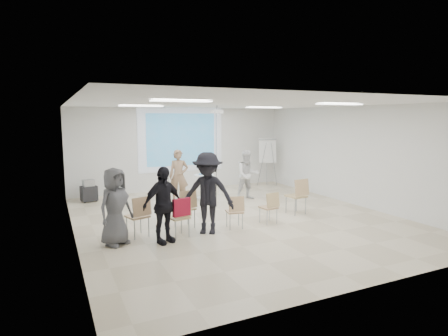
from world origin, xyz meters
name	(u,v)px	position (x,y,z in m)	size (l,w,h in m)	color
floor	(237,220)	(0.00, 0.00, -0.05)	(8.00, 9.00, 0.10)	beige
ceiling	(237,102)	(0.00, 0.00, 3.05)	(8.00, 9.00, 0.10)	white
wall_back	(181,149)	(0.00, 4.55, 1.50)	(8.00, 0.10, 3.00)	silver
wall_left	(69,172)	(-4.05, 0.00, 1.50)	(0.10, 9.00, 3.00)	silver
wall_right	(355,156)	(4.05, 0.00, 1.50)	(0.10, 9.00, 3.00)	silver
projection_halo	(181,140)	(0.00, 4.49, 1.85)	(3.20, 0.01, 2.30)	silver
projection_image	(181,140)	(0.00, 4.47, 1.85)	(2.60, 0.01, 1.90)	teal
pedestal_table	(204,185)	(0.10, 2.56, 0.46)	(0.89, 0.89, 0.83)	white
player_left	(179,173)	(-0.79, 2.46, 0.94)	(0.69, 0.47, 1.89)	#98795D
player_right	(248,172)	(1.39, 1.96, 0.88)	(0.85, 0.68, 1.77)	white
controller_left	(181,162)	(-0.61, 2.71, 1.24)	(0.04, 0.11, 0.04)	white
controller_right	(239,162)	(1.21, 2.21, 1.19)	(0.04, 0.12, 0.04)	white
chair_far_left	(139,213)	(-2.68, -0.49, 0.55)	(0.55, 0.57, 0.93)	tan
chair_left_mid	(180,215)	(-1.86, -0.88, 0.52)	(0.49, 0.51, 0.88)	tan
chair_left_inner	(186,206)	(-1.51, -0.27, 0.56)	(0.50, 0.53, 0.94)	tan
chair_center	(235,209)	(-0.46, -0.81, 0.48)	(0.45, 0.47, 0.81)	tan
chair_right_inner	(270,205)	(0.52, -0.80, 0.48)	(0.42, 0.44, 0.81)	tan
chair_right_far	(298,193)	(1.71, -0.35, 0.59)	(0.51, 0.54, 1.00)	tan
red_jacket	(182,207)	(-1.87, -1.02, 0.72)	(0.40, 0.09, 0.39)	maroon
laptop	(184,207)	(-1.52, -0.17, 0.50)	(0.34, 0.25, 0.03)	black
audience_left	(163,199)	(-2.29, -1.06, 0.94)	(1.09, 0.66, 1.88)	black
audience_mid	(208,188)	(-1.19, -0.85, 1.06)	(1.38, 0.75, 2.13)	black
audience_outer	(115,202)	(-3.23, -0.75, 0.91)	(0.89, 0.59, 1.83)	#515156
flipchart_easel	(268,151)	(3.29, 3.82, 1.35)	(0.75, 0.60, 1.84)	gray
av_cart	(89,191)	(-3.34, 3.80, 0.32)	(0.53, 0.46, 0.70)	black
ceiling_projector	(217,116)	(0.10, 1.49, 2.69)	(0.30, 0.25, 3.00)	white
fluor_panel_nw	(141,106)	(-2.00, 2.00, 2.97)	(1.20, 0.30, 0.02)	white
fluor_panel_ne	(264,108)	(2.00, 2.00, 2.97)	(1.20, 0.30, 0.02)	white
fluor_panel_sw	(181,101)	(-2.00, -1.50, 2.97)	(1.20, 0.30, 0.02)	white
fluor_panel_se	(340,104)	(2.00, -1.50, 2.97)	(1.20, 0.30, 0.02)	white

